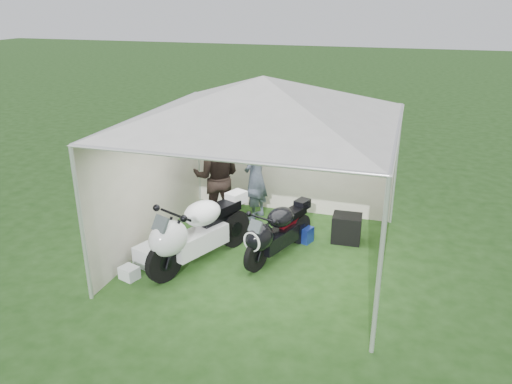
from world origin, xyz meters
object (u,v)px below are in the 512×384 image
paddock_stand (302,233)px  motorcycle_black (276,231)px  person_dark_jacket (217,177)px  equipment_box (347,228)px  crate_1 (162,248)px  motorcycle_white (195,231)px  person_blue_jacket (256,177)px  canopy_tent (264,104)px  crate_2 (129,273)px  crate_0 (151,257)px

paddock_stand → motorcycle_black: bearing=-110.4°
person_dark_jacket → equipment_box: (2.48, -0.08, -0.69)m
person_dark_jacket → crate_1: bearing=61.9°
motorcycle_white → person_blue_jacket: person_blue_jacket is taller
paddock_stand → person_blue_jacket: (-1.08, 0.71, 0.73)m
canopy_tent → motorcycle_black: 2.10m
crate_2 → motorcycle_black: bearing=33.3°
crate_0 → crate_2: size_ratio=1.80×
person_blue_jacket → equipment_box: 2.01m
person_dark_jacket → crate_1: person_dark_jacket is taller
person_blue_jacket → crate_2: 3.12m
motorcycle_white → crate_0: bearing=-137.4°
canopy_tent → equipment_box: bearing=34.9°
person_blue_jacket → canopy_tent: bearing=33.1°
canopy_tent → person_blue_jacket: bearing=111.9°
canopy_tent → motorcycle_white: 2.28m
person_dark_jacket → crate_1: size_ratio=5.44×
person_blue_jacket → crate_0: size_ratio=3.56×
crate_1 → crate_2: size_ratio=1.28×
person_blue_jacket → crate_2: person_blue_jacket is taller
paddock_stand → crate_1: 2.47m
motorcycle_black → crate_0: motorcycle_black is taller
canopy_tent → crate_2: bearing=-141.5°
motorcycle_white → equipment_box: (2.22, 1.58, -0.36)m
motorcycle_black → crate_2: 2.41m
motorcycle_white → motorcycle_black: motorcycle_white is taller
motorcycle_white → paddock_stand: (1.45, 1.36, -0.47)m
equipment_box → crate_0: (-2.91, -1.82, -0.09)m
motorcycle_white → paddock_stand: bearing=66.1°
person_dark_jacket → crate_2: 2.57m
crate_0 → crate_1: (0.03, 0.33, -0.01)m
crate_2 → person_dark_jacket: bearing=76.8°
motorcycle_white → person_blue_jacket: (0.37, 2.07, 0.26)m
canopy_tent → person_dark_jacket: size_ratio=3.01×
motorcycle_white → motorcycle_black: bearing=50.1°
person_blue_jacket → crate_0: 2.64m
crate_2 → canopy_tent: bearing=38.5°
canopy_tent → crate_0: 3.05m
paddock_stand → person_dark_jacket: bearing=170.4°
motorcycle_white → equipment_box: 2.74m
person_blue_jacket → crate_0: person_blue_jacket is taller
equipment_box → person_dark_jacket: bearing=178.3°
motorcycle_white → crate_1: 0.80m
canopy_tent → motorcycle_black: canopy_tent is taller
motorcycle_black → equipment_box: 1.46m
equipment_box → crate_1: (-2.87, -1.50, -0.10)m
paddock_stand → motorcycle_white: bearing=-136.9°
person_blue_jacket → crate_2: (-1.19, -2.78, -0.77)m
crate_0 → crate_1: crate_0 is taller
paddock_stand → person_blue_jacket: person_blue_jacket is taller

